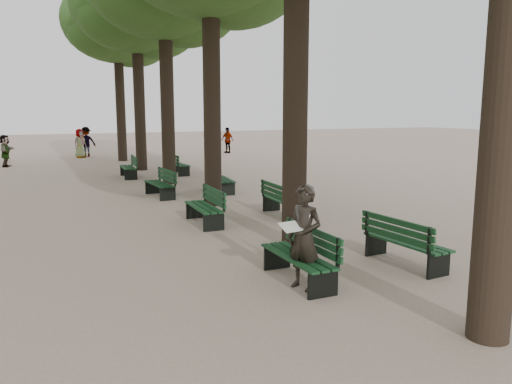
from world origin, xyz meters
name	(u,v)px	position (x,y,z in m)	size (l,w,h in m)	color
ground	(304,303)	(0.00, 0.00, 0.00)	(120.00, 120.00, 0.00)	tan
tree_central_4	(136,5)	(1.50, 18.00, 7.65)	(6.00, 6.00, 9.95)	#33261C
tree_central_5	(117,22)	(1.50, 23.00, 7.65)	(6.00, 6.00, 9.95)	#33261C
bench_left_0	(298,266)	(0.37, 0.84, 0.27)	(0.59, 1.81, 0.92)	black
bench_left_1	(204,214)	(0.37, 5.60, 0.27)	(0.64, 1.82, 0.92)	black
bench_left_2	(160,189)	(0.37, 10.07, 0.27)	(0.69, 1.84, 0.92)	black
bench_left_3	(128,171)	(0.37, 15.44, 0.27)	(0.69, 1.83, 0.92)	black
bench_right_0	(405,251)	(2.63, 0.79, 0.27)	(0.68, 1.83, 0.92)	black
bench_right_1	(283,206)	(2.63, 5.62, 0.27)	(0.69, 1.84, 0.92)	black
bench_right_2	(222,184)	(2.63, 10.17, 0.27)	(0.80, 1.86, 0.92)	black
bench_right_3	(178,168)	(2.63, 15.60, 0.27)	(0.62, 1.81, 0.92)	black
man_with_map	(304,237)	(0.30, 0.54, 0.85)	(0.72, 0.76, 1.70)	black
pedestrian_e	(5,151)	(-4.49, 22.30, 0.82)	(1.52, 0.33, 1.64)	#262628
pedestrian_c	(227,140)	(8.92, 25.34, 0.87)	(1.02, 0.35, 1.74)	#262628
pedestrian_b	(86,142)	(-0.06, 26.64, 0.92)	(1.19, 0.37, 1.84)	#262628
pedestrian_d	(80,143)	(-0.50, 25.91, 0.88)	(0.86, 0.35, 1.76)	#262628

